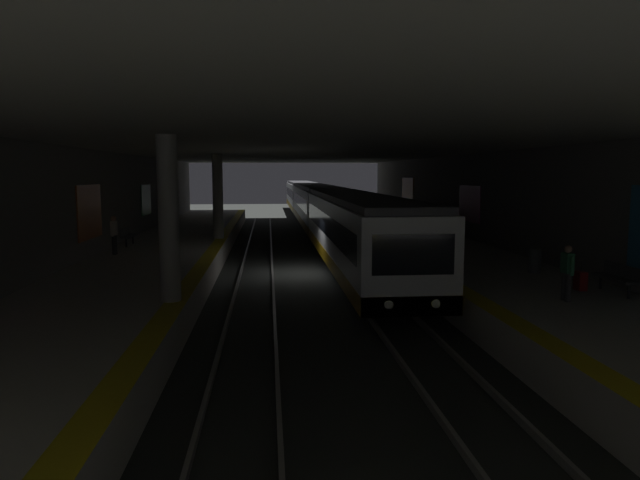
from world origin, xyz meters
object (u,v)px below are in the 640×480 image
Objects in this scene: pillar_near at (169,219)px; bench_right_near at (128,235)px; bench_right_mid at (167,218)px; person_walking_mid at (567,271)px; backpack_on_floor at (164,261)px; metro_train at (317,206)px; person_boarding at (414,220)px; suitcase_rolling at (580,281)px; person_waiting_near at (114,234)px; person_standing_far at (410,217)px; bench_left_mid at (456,229)px; trash_bin at (535,261)px; pillar_far at (218,197)px; bench_left_near at (617,276)px.

pillar_near is 2.68× the size of bench_right_near.
person_walking_mid reaches higher than bench_right_mid.
bench_right_near is 7.23m from backpack_on_floor.
bench_right_near is at bearing 146.59° from metro_train.
person_boarding reaches higher than person_walking_mid.
bench_right_near is 4.25× the size of backpack_on_floor.
suitcase_rolling reaches higher than backpack_on_floor.
pillar_near is 2.69× the size of person_waiting_near.
person_waiting_near is 15.54m from person_boarding.
person_walking_mid is (-24.52, -15.08, 0.31)m from bench_right_mid.
bench_right_near is 16.59m from person_standing_far.
bench_right_near is (-1.50, 17.07, 0.00)m from bench_left_mid.
trash_bin is (-25.43, -5.60, -0.55)m from metro_train.
pillar_near and pillar_far have the same top height.
bench_left_mid is at bearing -42.49° from pillar_near.
metro_train reaches higher than person_walking_mid.
pillar_near is 21.57m from person_standing_far.
suitcase_rolling is at bearing -119.46° from person_waiting_near.
person_boarding reaches higher than bench_right_near.
person_standing_far reaches higher than bench_left_near.
metro_train reaches higher than backpack_on_floor.
pillar_far reaches higher than backpack_on_floor.
bench_left_mid and bench_right_mid have the same top height.
person_standing_far is at bearing -1.49° from person_walking_mid.
metro_train reaches higher than bench_right_mid.
person_waiting_near is (9.39, 3.98, -1.35)m from pillar_near.
person_waiting_near is at bearing -179.16° from bench_right_mid.
person_walking_mid is (-13.57, -15.08, 0.31)m from bench_right_near.
person_walking_mid reaches higher than bench_right_near.
person_walking_mid is at bearing -146.06° from pillar_far.
pillar_near is 5.35× the size of trash_bin.
trash_bin is at bearing -172.43° from person_boarding.
pillar_near is 23.94m from bench_right_mid.
person_standing_far is at bearing 2.20° from suitcase_rolling.
bench_left_near is at bearing -113.70° from backpack_on_floor.
bench_right_mid is 17.32m from person_boarding.
person_walking_mid reaches higher than person_standing_far.
trash_bin is at bearing -140.91° from bench_right_mid.
metro_train reaches higher than bench_right_near.
bench_right_near is 2.00× the size of trash_bin.
person_walking_mid is at bearing -119.87° from backpack_on_floor.
metro_train is 35.19× the size of bench_left_mid.
bench_left_mid is at bearing -103.45° from person_boarding.
trash_bin is at bearing -119.28° from bench_right_near.
bench_left_near is (-29.08, -6.33, -0.45)m from metro_train.
pillar_near reaches higher than bench_right_near.
trash_bin is (3.40, -12.15, -1.85)m from pillar_near.
suitcase_rolling is at bearing -140.87° from pillar_far.
pillar_near is 2.60× the size of person_boarding.
bench_left_near is 18.56m from person_standing_far.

